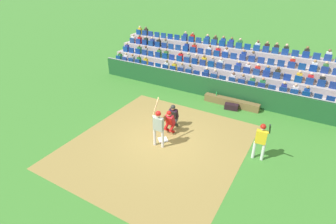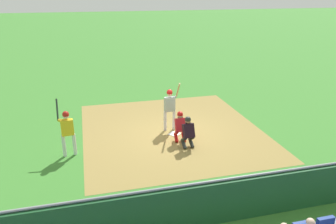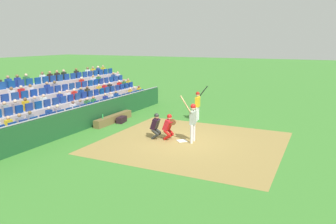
{
  "view_description": "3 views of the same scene",
  "coord_description": "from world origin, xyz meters",
  "px_view_note": "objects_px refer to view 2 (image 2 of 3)",
  "views": [
    {
      "loc": [
        -5.55,
        9.1,
        7.42
      ],
      "look_at": [
        -0.05,
        -0.4,
        1.37
      ],
      "focal_mm": 28.41,
      "sensor_mm": 36.0,
      "label": 1
    },
    {
      "loc": [
        -3.49,
        -12.4,
        5.91
      ],
      "look_at": [
        -0.33,
        -0.15,
        1.11
      ],
      "focal_mm": 35.09,
      "sensor_mm": 36.0,
      "label": 2
    },
    {
      "loc": [
        14.0,
        5.99,
        4.72
      ],
      "look_at": [
        -0.05,
        -0.78,
        1.36
      ],
      "focal_mm": 35.14,
      "sensor_mm": 36.0,
      "label": 3
    }
  ],
  "objects_px": {
    "water_bottle_on_bench": "(200,195)",
    "equipment_duffel_bag": "(156,202)",
    "on_deck_batter": "(67,128)",
    "home_plate_umpire": "(188,131)",
    "dugout_bench": "(165,209)",
    "catcher_crouching": "(180,125)",
    "home_plate_marker": "(174,134)",
    "batter_at_plate": "(170,105)"
  },
  "relations": [
    {
      "from": "water_bottle_on_bench",
      "to": "equipment_duffel_bag",
      "type": "relative_size",
      "value": 0.3
    },
    {
      "from": "equipment_duffel_bag",
      "to": "on_deck_batter",
      "type": "relative_size",
      "value": 0.37
    },
    {
      "from": "home_plate_umpire",
      "to": "water_bottle_on_bench",
      "type": "distance_m",
      "value": 3.97
    },
    {
      "from": "water_bottle_on_bench",
      "to": "equipment_duffel_bag",
      "type": "xyz_separation_m",
      "value": [
        -1.15,
        0.49,
        -0.38
      ]
    },
    {
      "from": "dugout_bench",
      "to": "equipment_duffel_bag",
      "type": "height_order",
      "value": "dugout_bench"
    },
    {
      "from": "catcher_crouching",
      "to": "on_deck_batter",
      "type": "relative_size",
      "value": 0.61
    },
    {
      "from": "water_bottle_on_bench",
      "to": "on_deck_batter",
      "type": "distance_m",
      "value": 5.69
    },
    {
      "from": "home_plate_umpire",
      "to": "on_deck_batter",
      "type": "distance_m",
      "value": 4.54
    },
    {
      "from": "home_plate_marker",
      "to": "catcher_crouching",
      "type": "relative_size",
      "value": 0.34
    },
    {
      "from": "batter_at_plate",
      "to": "equipment_duffel_bag",
      "type": "height_order",
      "value": "batter_at_plate"
    },
    {
      "from": "home_plate_marker",
      "to": "home_plate_umpire",
      "type": "relative_size",
      "value": 0.34
    },
    {
      "from": "catcher_crouching",
      "to": "equipment_duffel_bag",
      "type": "relative_size",
      "value": 1.67
    },
    {
      "from": "home_plate_marker",
      "to": "on_deck_batter",
      "type": "xyz_separation_m",
      "value": [
        -4.32,
        -0.84,
        1.08
      ]
    },
    {
      "from": "home_plate_marker",
      "to": "equipment_duffel_bag",
      "type": "distance_m",
      "value": 5.06
    },
    {
      "from": "home_plate_umpire",
      "to": "water_bottle_on_bench",
      "type": "bearing_deg",
      "value": -102.86
    },
    {
      "from": "equipment_duffel_bag",
      "to": "catcher_crouching",
      "type": "bearing_deg",
      "value": 56.11
    },
    {
      "from": "home_plate_umpire",
      "to": "water_bottle_on_bench",
      "type": "height_order",
      "value": "home_plate_umpire"
    },
    {
      "from": "home_plate_umpire",
      "to": "dugout_bench",
      "type": "bearing_deg",
      "value": -116.06
    },
    {
      "from": "home_plate_marker",
      "to": "equipment_duffel_bag",
      "type": "relative_size",
      "value": 0.56
    },
    {
      "from": "dugout_bench",
      "to": "on_deck_batter",
      "type": "bearing_deg",
      "value": 121.25
    },
    {
      "from": "home_plate_marker",
      "to": "on_deck_batter",
      "type": "relative_size",
      "value": 0.21
    },
    {
      "from": "home_plate_marker",
      "to": "batter_at_plate",
      "type": "height_order",
      "value": "batter_at_plate"
    },
    {
      "from": "home_plate_marker",
      "to": "water_bottle_on_bench",
      "type": "distance_m",
      "value": 5.28
    },
    {
      "from": "on_deck_batter",
      "to": "dugout_bench",
      "type": "bearing_deg",
      "value": -58.75
    },
    {
      "from": "catcher_crouching",
      "to": "home_plate_umpire",
      "type": "relative_size",
      "value": 0.99
    },
    {
      "from": "home_plate_marker",
      "to": "batter_at_plate",
      "type": "xyz_separation_m",
      "value": [
        -0.07,
        0.51,
        1.16
      ]
    },
    {
      "from": "dugout_bench",
      "to": "on_deck_batter",
      "type": "distance_m",
      "value": 5.13
    },
    {
      "from": "home_plate_marker",
      "to": "dugout_bench",
      "type": "height_order",
      "value": "dugout_bench"
    },
    {
      "from": "water_bottle_on_bench",
      "to": "on_deck_batter",
      "type": "xyz_separation_m",
      "value": [
        -3.61,
        4.36,
        0.54
      ]
    },
    {
      "from": "catcher_crouching",
      "to": "dugout_bench",
      "type": "xyz_separation_m",
      "value": [
        -1.75,
        -4.47,
        -0.5
      ]
    },
    {
      "from": "catcher_crouching",
      "to": "dugout_bench",
      "type": "bearing_deg",
      "value": -111.38
    },
    {
      "from": "home_plate_umpire",
      "to": "on_deck_batter",
      "type": "bearing_deg",
      "value": 173.72
    },
    {
      "from": "catcher_crouching",
      "to": "water_bottle_on_bench",
      "type": "bearing_deg",
      "value": -99.58
    },
    {
      "from": "water_bottle_on_bench",
      "to": "on_deck_batter",
      "type": "relative_size",
      "value": 0.11
    },
    {
      "from": "home_plate_marker",
      "to": "catcher_crouching",
      "type": "xyz_separation_m",
      "value": [
        0.05,
        -0.69,
        0.71
      ]
    },
    {
      "from": "batter_at_plate",
      "to": "on_deck_batter",
      "type": "height_order",
      "value": "batter_at_plate"
    },
    {
      "from": "catcher_crouching",
      "to": "equipment_duffel_bag",
      "type": "xyz_separation_m",
      "value": [
        -1.91,
        -4.02,
        -0.55
      ]
    },
    {
      "from": "equipment_duffel_bag",
      "to": "on_deck_batter",
      "type": "height_order",
      "value": "on_deck_batter"
    },
    {
      "from": "home_plate_umpire",
      "to": "water_bottle_on_bench",
      "type": "relative_size",
      "value": 5.61
    },
    {
      "from": "home_plate_marker",
      "to": "home_plate_umpire",
      "type": "bearing_deg",
      "value": -82.58
    },
    {
      "from": "dugout_bench",
      "to": "home_plate_umpire",
      "type": "bearing_deg",
      "value": 63.94
    },
    {
      "from": "batter_at_plate",
      "to": "catcher_crouching",
      "type": "bearing_deg",
      "value": -84.18
    }
  ]
}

